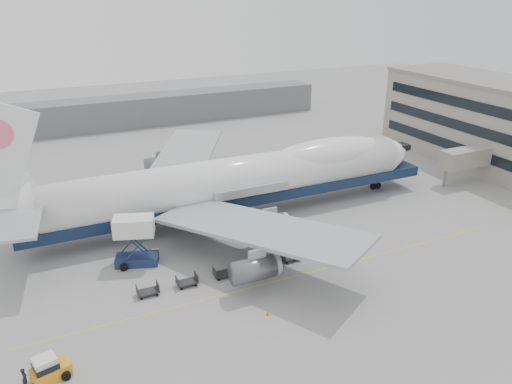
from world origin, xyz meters
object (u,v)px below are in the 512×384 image
catering_truck (135,238)px  baggage_tug (49,369)px  airliner (239,179)px  ground_worker (25,378)px

catering_truck → baggage_tug: (-10.97, -15.96, -2.43)m
airliner → ground_worker: bearing=-141.3°
airliner → ground_worker: 37.98m
ground_worker → airliner: bearing=-55.6°
airliner → ground_worker: size_ratio=34.99×
catering_truck → baggage_tug: bearing=-105.7°
airliner → catering_truck: (-16.58, -7.44, -2.18)m
airliner → catering_truck: 18.30m
catering_truck → ground_worker: size_ratio=3.18×
baggage_tug → ground_worker: baggage_tug is taller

